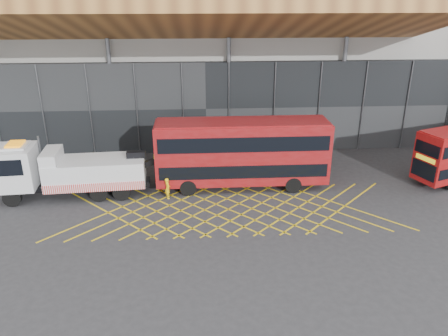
{
  "coord_description": "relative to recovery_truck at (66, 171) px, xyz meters",
  "views": [
    {
      "loc": [
        1.34,
        -26.04,
        13.78
      ],
      "look_at": [
        3.0,
        1.5,
        2.4
      ],
      "focal_mm": 35.0,
      "sensor_mm": 36.0,
      "label": 1
    }
  ],
  "objects": [
    {
      "name": "bus_towed",
      "position": [
        12.45,
        0.86,
        0.88
      ],
      "size": [
        12.53,
        2.97,
        5.09
      ],
      "rotation": [
        0.0,
        0.0,
        0.0
      ],
      "color": "maroon",
      "rests_on": "ground_plane"
    },
    {
      "name": "recovery_truck",
      "position": [
        0.0,
        0.0,
        0.0
      ],
      "size": [
        12.1,
        3.52,
        4.2
      ],
      "rotation": [
        0.0,
        0.0,
        0.07
      ],
      "color": "black",
      "rests_on": "ground_plane"
    },
    {
      "name": "worker",
      "position": [
        7.07,
        -0.81,
        -1.18
      ],
      "size": [
        0.46,
        0.61,
        1.52
      ],
      "primitive_type": "imported",
      "rotation": [
        0.0,
        0.0,
        1.76
      ],
      "color": "yellow",
      "rests_on": "ground_plane"
    },
    {
      "name": "road_markings",
      "position": [
        11.22,
        -2.78,
        -1.93
      ],
      "size": [
        23.16,
        7.16,
        0.01
      ],
      "color": "gold",
      "rests_on": "ground_plane"
    },
    {
      "name": "ground_plane",
      "position": [
        8.02,
        -2.78,
        -1.94
      ],
      "size": [
        120.0,
        120.0,
        0.0
      ],
      "primitive_type": "plane",
      "color": "#29292C"
    },
    {
      "name": "construction_building",
      "position": [
        9.94,
        15.61,
        7.04
      ],
      "size": [
        55.0,
        23.97,
        18.0
      ],
      "color": "gray",
      "rests_on": "ground_plane"
    }
  ]
}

